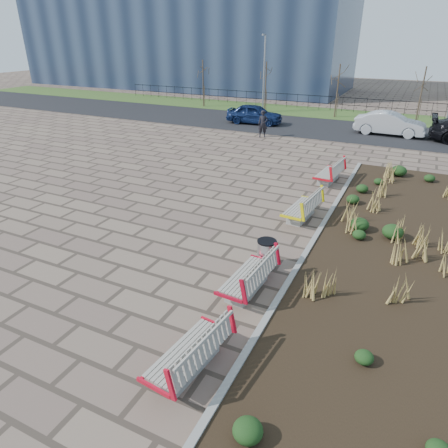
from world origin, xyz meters
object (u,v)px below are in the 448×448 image
at_px(bench_a, 188,350).
at_px(bench_d, 329,171).
at_px(car_silver, 390,124).
at_px(car_blue, 255,114).
at_px(bench_b, 247,274).
at_px(bench_c, 302,206).
at_px(lamp_west, 264,75).
at_px(pedestrian, 263,124).
at_px(litter_bin, 266,254).

relative_size(bench_a, bench_d, 1.00).
height_order(bench_a, car_silver, car_silver).
distance_m(bench_a, car_blue, 24.41).
xyz_separation_m(bench_a, bench_b, (0.00, 3.03, 0.00)).
xyz_separation_m(bench_c, lamp_west, (-9.00, 19.63, 2.54)).
relative_size(bench_d, pedestrian, 1.24).
xyz_separation_m(bench_c, car_blue, (-7.88, 14.99, 0.22)).
bearing_deg(bench_a, bench_d, 96.31).
height_order(bench_a, lamp_west, lamp_west).
bearing_deg(car_silver, pedestrian, 121.51).
xyz_separation_m(litter_bin, lamp_west, (-9.03, 23.35, 2.63)).
height_order(bench_b, bench_c, same).
xyz_separation_m(bench_d, lamp_west, (-9.00, 15.21, 2.54)).
height_order(litter_bin, car_blue, car_blue).
relative_size(pedestrian, car_blue, 0.41).
distance_m(bench_d, car_silver, 11.19).
relative_size(bench_b, bench_d, 1.00).
distance_m(bench_c, litter_bin, 3.72).
bearing_deg(pedestrian, car_blue, 95.97).
xyz_separation_m(bench_a, car_blue, (-7.88, 23.10, 0.22)).
bearing_deg(pedestrian, bench_a, -96.58).
relative_size(bench_b, lamp_west, 0.35).
distance_m(bench_d, pedestrian, 9.03).
distance_m(bench_a, bench_c, 8.11).
xyz_separation_m(bench_a, litter_bin, (0.03, 4.39, -0.09)).
xyz_separation_m(bench_c, car_silver, (1.54, 15.50, 0.26)).
distance_m(bench_c, car_blue, 16.93).
relative_size(bench_c, litter_bin, 2.56).
relative_size(car_blue, car_silver, 0.92).
xyz_separation_m(litter_bin, car_blue, (-7.91, 18.71, 0.31)).
height_order(bench_b, car_blue, car_blue).
xyz_separation_m(bench_b, litter_bin, (0.03, 1.36, -0.09)).
bearing_deg(bench_d, bench_b, -84.59).
height_order(litter_bin, lamp_west, lamp_west).
bearing_deg(lamp_west, bench_d, -59.39).
relative_size(car_silver, lamp_west, 0.74).
distance_m(bench_c, pedestrian, 12.73).
height_order(bench_b, car_silver, car_silver).
relative_size(bench_a, car_silver, 0.47).
bearing_deg(lamp_west, bench_c, -65.37).
bearing_deg(bench_b, bench_a, -86.43).
bearing_deg(car_blue, car_silver, -91.12).
distance_m(pedestrian, car_blue, 4.21).
bearing_deg(lamp_west, litter_bin, -68.86).
height_order(bench_a, bench_d, same).
distance_m(bench_a, litter_bin, 4.40).
height_order(bench_a, bench_c, same).
relative_size(bench_b, litter_bin, 2.56).
bearing_deg(bench_c, car_blue, 123.08).
distance_m(litter_bin, car_blue, 20.31).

